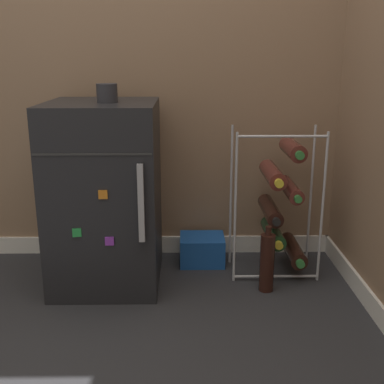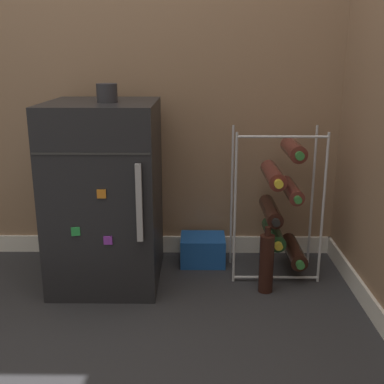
# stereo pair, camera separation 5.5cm
# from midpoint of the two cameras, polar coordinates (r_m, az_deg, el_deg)

# --- Properties ---
(ground_plane) EXTENTS (14.00, 14.00, 0.00)m
(ground_plane) POSITION_cam_midpoint_polar(r_m,az_deg,el_deg) (1.99, -2.35, -15.11)
(ground_plane) COLOR #28282B
(wall_back) EXTENTS (6.59, 0.07, 2.50)m
(wall_back) POSITION_cam_midpoint_polar(r_m,az_deg,el_deg) (2.45, -2.24, 20.94)
(wall_back) COLOR #84664C
(wall_back) RESTS_ON ground_plane
(mini_fridge) EXTENTS (0.48, 0.54, 0.83)m
(mini_fridge) POSITION_cam_midpoint_polar(r_m,az_deg,el_deg) (2.22, -10.91, -0.30)
(mini_fridge) COLOR black
(mini_fridge) RESTS_ON ground_plane
(wine_rack) EXTENTS (0.41, 0.33, 0.71)m
(wine_rack) POSITION_cam_midpoint_polar(r_m,az_deg,el_deg) (2.31, 9.88, -1.28)
(wine_rack) COLOR #B2B2B7
(wine_rack) RESTS_ON ground_plane
(soda_box) EXTENTS (0.22, 0.18, 0.14)m
(soda_box) POSITION_cam_midpoint_polar(r_m,az_deg,el_deg) (2.47, 0.56, -6.83)
(soda_box) COLOR #194C9E
(soda_box) RESTS_ON ground_plane
(fridge_top_cup) EXTENTS (0.09, 0.09, 0.08)m
(fridge_top_cup) POSITION_cam_midpoint_polar(r_m,az_deg,el_deg) (2.10, -10.80, 11.44)
(fridge_top_cup) COLOR #28282D
(fridge_top_cup) RESTS_ON mini_fridge
(loose_bottle_floor) EXTENTS (0.07, 0.07, 0.31)m
(loose_bottle_floor) POSITION_cam_midpoint_polar(r_m,az_deg,el_deg) (2.19, 8.16, -8.23)
(loose_bottle_floor) COLOR black
(loose_bottle_floor) RESTS_ON ground_plane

